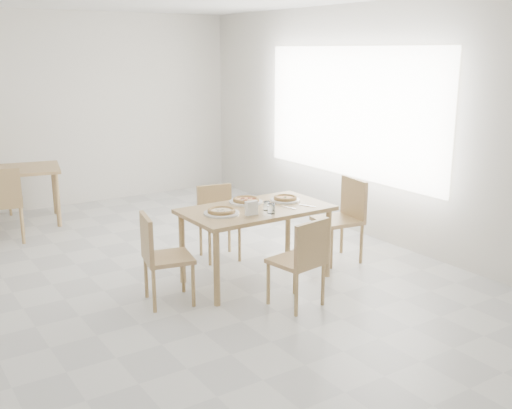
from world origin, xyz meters
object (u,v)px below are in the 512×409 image
chair_east (344,214)px  plate_margherita (285,200)px  plate_mushroom (222,213)px  second_table (2,176)px  pizza_mushroom (222,211)px  tumbler_a (267,206)px  plate_pepperoni (246,202)px  chair_west (159,253)px  pizza_pepperoni (246,200)px  chair_north (217,216)px  main_table (256,216)px  chair_back_n (2,178)px  chair_south (303,257)px  pizza_margherita (285,198)px  tumbler_b (271,209)px  napkin_holder (251,209)px  chair_back_s (2,200)px

chair_east → plate_margherita: size_ratio=3.00×
plate_mushroom → second_table: 3.71m
pizza_mushroom → tumbler_a: 0.45m
plate_pepperoni → pizza_mushroom: 0.49m
chair_west → pizza_pepperoni: chair_west is taller
chair_north → chair_east: size_ratio=0.89×
main_table → chair_back_n: 4.49m
chair_south → chair_back_n: same height
plate_margherita → plate_mushroom: same height
pizza_margherita → tumbler_b: 0.51m
plate_margherita → chair_back_n: 4.60m
plate_mushroom → second_table: plate_mushroom is taller
chair_west → plate_mushroom: chair_west is taller
main_table → plate_pepperoni: bearing=83.7°
chair_back_n → pizza_pepperoni: bearing=-36.4°
plate_pepperoni → main_table: bearing=-96.1°
tumbler_a → tumbler_b: bearing=-104.2°
chair_north → chair_east: (1.11, -0.85, 0.06)m
napkin_holder → chair_back_s: (-1.66, 2.87, -0.28)m
pizza_margherita → chair_back_n: size_ratio=0.31×
chair_south → napkin_holder: bearing=-82.4°
chair_north → chair_back_n: size_ratio=0.97×
main_table → chair_east: (1.13, -0.03, -0.14)m
tumbler_b → plate_pepperoni: bearing=87.6°
plate_margherita → plate_pepperoni: same height
chair_west → pizza_mushroom: chair_west is taller
main_table → pizza_mushroom: bearing=-178.0°
chair_south → chair_west: bearing=-46.9°
pizza_mushroom → chair_west: bearing=179.5°
pizza_margherita → pizza_pepperoni: size_ratio=0.85×
pizza_mushroom → pizza_pepperoni: 0.49m
chair_west → napkin_holder: napkin_holder is taller
chair_north → tumbler_b: (-0.02, -1.08, 0.33)m
chair_west → plate_mushroom: (0.65, -0.01, 0.27)m
plate_pepperoni → second_table: bearing=117.8°
chair_south → tumbler_a: tumbler_a is taller
chair_south → plate_margherita: chair_south is taller
chair_west → second_table: chair_west is taller
chair_south → napkin_holder: 0.68m
chair_south → second_table: bearing=-78.0°
chair_north → chair_east: 1.40m
main_table → plate_margherita: size_ratio=4.80×
plate_pepperoni → chair_back_n: (-1.58, 3.99, -0.28)m
plate_pepperoni → pizza_margherita: (0.38, -0.16, 0.02)m
main_table → chair_east: size_ratio=1.60×
plate_margherita → plate_mushroom: bearing=-174.6°
main_table → plate_mushroom: plate_mushroom is taller
main_table → chair_south: bearing=-92.5°
chair_south → napkin_holder: napkin_holder is taller
main_table → second_table: (-1.69, 3.46, 0.00)m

